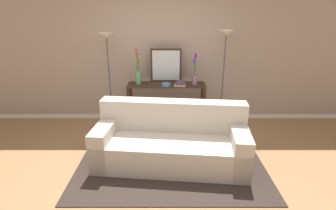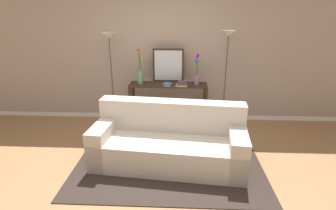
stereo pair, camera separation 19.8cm
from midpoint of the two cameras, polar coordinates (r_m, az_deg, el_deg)
ground_plane at (r=3.87m, az=-1.81°, el=-14.44°), size 16.00×16.00×0.02m
back_wall at (r=5.34m, az=-0.21°, el=11.32°), size 12.00×0.15×2.76m
area_rug at (r=3.99m, az=1.52°, el=-12.99°), size 2.69×1.66×0.01m
couch at (r=3.97m, az=1.71°, el=-7.99°), size 2.23×1.07×0.88m
console_table at (r=5.10m, az=1.17°, el=1.72°), size 1.44×0.40×0.83m
floor_lamp_left at (r=5.03m, az=-10.97°, el=10.52°), size 0.28×0.28×1.76m
floor_lamp_right at (r=4.97m, az=13.50°, el=10.65°), size 0.28×0.28×1.81m
wall_mirror at (r=5.12m, az=1.18°, el=8.32°), size 0.58×0.02×0.63m
vase_tall_flowers at (r=5.02m, az=-4.75°, el=6.78°), size 0.11×0.12×0.65m
vase_short_flowers at (r=4.98m, az=7.21°, el=6.86°), size 0.11×0.13×0.56m
fruit_bowl at (r=4.90m, az=1.05°, el=4.36°), size 0.16×0.16×0.06m
book_stack at (r=4.90m, az=4.12°, el=4.45°), size 0.22×0.17×0.09m
book_row_under_console at (r=5.31m, az=-3.00°, el=-3.63°), size 0.41×0.18×0.13m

